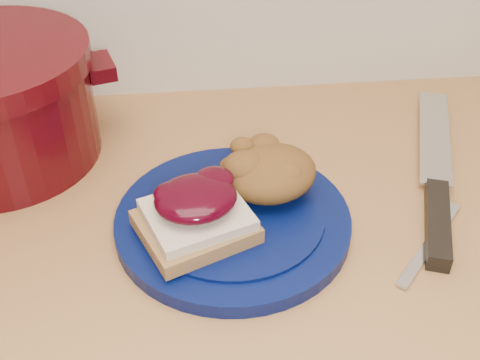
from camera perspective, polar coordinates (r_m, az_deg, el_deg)
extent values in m
cylinder|color=#040E42|center=(0.67, -0.68, -3.92)|extent=(0.32, 0.32, 0.02)
cube|color=olive|center=(0.63, -4.24, -4.43)|extent=(0.14, 0.13, 0.02)
cube|color=beige|center=(0.62, -4.11, -3.27)|extent=(0.13, 0.12, 0.01)
ellipsoid|color=black|center=(0.61, -4.22, -1.71)|extent=(0.11, 0.10, 0.03)
ellipsoid|color=brown|center=(0.67, 2.90, 0.66)|extent=(0.13, 0.12, 0.05)
cube|color=black|center=(0.70, 18.22, -3.89)|extent=(0.07, 0.13, 0.02)
cube|color=silver|center=(0.84, 17.97, 4.11)|extent=(0.11, 0.22, 0.00)
cube|color=silver|center=(0.68, 17.60, -5.70)|extent=(0.11, 0.12, 0.00)
cube|color=#3C060A|center=(0.79, -13.16, 10.39)|extent=(0.05, 0.06, 0.02)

